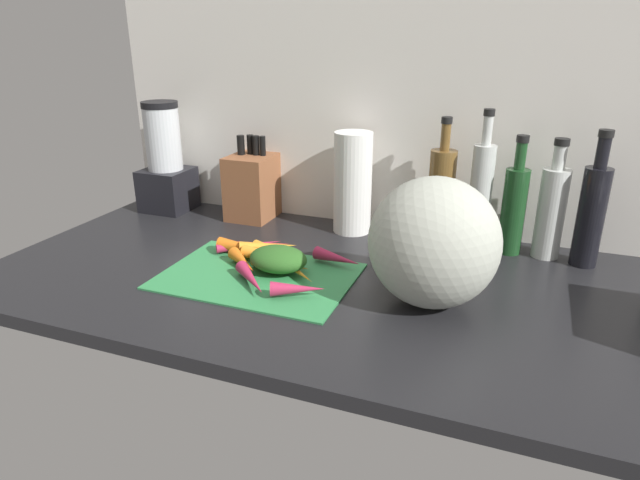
{
  "coord_description": "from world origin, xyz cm",
  "views": [
    {
      "loc": [
        31.21,
        -105.69,
        52.18
      ],
      "look_at": [
        -6.32,
        -7.86,
        11.47
      ],
      "focal_mm": 30.62,
      "sensor_mm": 36.0,
      "label": 1
    }
  ],
  "objects_px": {
    "carrot_9": "(245,247)",
    "bottle_4": "(591,213)",
    "bottle_1": "(480,194)",
    "bottle_3": "(551,210)",
    "knife_block": "(253,185)",
    "winter_squash": "(434,243)",
    "carrot_5": "(249,245)",
    "carrot_7": "(268,247)",
    "carrot_4": "(243,262)",
    "bottle_2": "(514,208)",
    "carrot_1": "(281,264)",
    "carrot_8": "(274,256)",
    "carrot_2": "(295,269)",
    "carrot_0": "(298,289)",
    "carrot_3": "(338,258)",
    "carrot_10": "(251,279)",
    "cutting_board": "(258,275)",
    "blender_appliance": "(166,165)",
    "carrot_6": "(276,251)",
    "paper_towel_roll": "(353,183)",
    "carrot_11": "(255,244)",
    "bottle_0": "(441,194)"
  },
  "relations": [
    {
      "from": "cutting_board",
      "to": "bottle_2",
      "type": "bearing_deg",
      "value": 34.51
    },
    {
      "from": "carrot_3",
      "to": "bottle_3",
      "type": "relative_size",
      "value": 0.41
    },
    {
      "from": "carrot_3",
      "to": "carrot_4",
      "type": "bearing_deg",
      "value": -154.27
    },
    {
      "from": "bottle_1",
      "to": "bottle_4",
      "type": "distance_m",
      "value": 0.25
    },
    {
      "from": "carrot_7",
      "to": "carrot_9",
      "type": "relative_size",
      "value": 0.98
    },
    {
      "from": "cutting_board",
      "to": "carrot_11",
      "type": "relative_size",
      "value": 2.47
    },
    {
      "from": "carrot_0",
      "to": "carrot_3",
      "type": "bearing_deg",
      "value": 82.42
    },
    {
      "from": "carrot_3",
      "to": "carrot_10",
      "type": "height_order",
      "value": "carrot_3"
    },
    {
      "from": "winter_squash",
      "to": "carrot_5",
      "type": "bearing_deg",
      "value": 166.83
    },
    {
      "from": "carrot_4",
      "to": "bottle_1",
      "type": "bearing_deg",
      "value": 35.44
    },
    {
      "from": "carrot_2",
      "to": "carrot_8",
      "type": "distance_m",
      "value": 0.08
    },
    {
      "from": "carrot_8",
      "to": "carrot_11",
      "type": "bearing_deg",
      "value": 141.86
    },
    {
      "from": "carrot_4",
      "to": "bottle_2",
      "type": "xyz_separation_m",
      "value": [
        0.56,
        0.34,
        0.09
      ]
    },
    {
      "from": "carrot_0",
      "to": "carrot_1",
      "type": "height_order",
      "value": "carrot_0"
    },
    {
      "from": "carrot_7",
      "to": "bottle_4",
      "type": "relative_size",
      "value": 0.44
    },
    {
      "from": "carrot_1",
      "to": "carrot_3",
      "type": "bearing_deg",
      "value": 33.66
    },
    {
      "from": "carrot_6",
      "to": "carrot_10",
      "type": "distance_m",
      "value": 0.17
    },
    {
      "from": "carrot_0",
      "to": "carrot_6",
      "type": "xyz_separation_m",
      "value": [
        -0.13,
        0.18,
        -0.0
      ]
    },
    {
      "from": "cutting_board",
      "to": "winter_squash",
      "type": "relative_size",
      "value": 1.62
    },
    {
      "from": "carrot_5",
      "to": "bottle_4",
      "type": "height_order",
      "value": "bottle_4"
    },
    {
      "from": "carrot_0",
      "to": "winter_squash",
      "type": "bearing_deg",
      "value": 17.88
    },
    {
      "from": "bottle_1",
      "to": "bottle_3",
      "type": "xyz_separation_m",
      "value": [
        0.17,
        0.0,
        -0.02
      ]
    },
    {
      "from": "carrot_7",
      "to": "paper_towel_roll",
      "type": "xyz_separation_m",
      "value": [
        0.14,
        0.24,
        0.11
      ]
    },
    {
      "from": "carrot_10",
      "to": "carrot_5",
      "type": "bearing_deg",
      "value": 119.04
    },
    {
      "from": "carrot_4",
      "to": "bottle_0",
      "type": "distance_m",
      "value": 0.53
    },
    {
      "from": "carrot_1",
      "to": "winter_squash",
      "type": "xyz_separation_m",
      "value": [
        0.34,
        -0.02,
        0.11
      ]
    },
    {
      "from": "cutting_board",
      "to": "carrot_6",
      "type": "relative_size",
      "value": 2.99
    },
    {
      "from": "carrot_3",
      "to": "carrot_10",
      "type": "relative_size",
      "value": 0.83
    },
    {
      "from": "carrot_9",
      "to": "paper_towel_roll",
      "type": "distance_m",
      "value": 0.35
    },
    {
      "from": "blender_appliance",
      "to": "bottle_0",
      "type": "height_order",
      "value": "blender_appliance"
    },
    {
      "from": "cutting_board",
      "to": "bottle_1",
      "type": "bearing_deg",
      "value": 39.5
    },
    {
      "from": "bottle_1",
      "to": "carrot_8",
      "type": "bearing_deg",
      "value": -145.68
    },
    {
      "from": "cutting_board",
      "to": "blender_appliance",
      "type": "bearing_deg",
      "value": 144.25
    },
    {
      "from": "carrot_1",
      "to": "carrot_8",
      "type": "relative_size",
      "value": 0.86
    },
    {
      "from": "carrot_5",
      "to": "carrot_6",
      "type": "bearing_deg",
      "value": -10.7
    },
    {
      "from": "carrot_7",
      "to": "bottle_4",
      "type": "height_order",
      "value": "bottle_4"
    },
    {
      "from": "winter_squash",
      "to": "carrot_10",
      "type": "bearing_deg",
      "value": -168.91
    },
    {
      "from": "winter_squash",
      "to": "knife_block",
      "type": "distance_m",
      "value": 0.69
    },
    {
      "from": "carrot_3",
      "to": "bottle_4",
      "type": "distance_m",
      "value": 0.59
    },
    {
      "from": "carrot_9",
      "to": "blender_appliance",
      "type": "relative_size",
      "value": 0.43
    },
    {
      "from": "bottle_2",
      "to": "bottle_1",
      "type": "bearing_deg",
      "value": 177.32
    },
    {
      "from": "carrot_9",
      "to": "carrot_7",
      "type": "bearing_deg",
      "value": 27.31
    },
    {
      "from": "blender_appliance",
      "to": "bottle_0",
      "type": "xyz_separation_m",
      "value": [
        0.82,
        0.03,
        -0.01
      ]
    },
    {
      "from": "carrot_7",
      "to": "cutting_board",
      "type": "bearing_deg",
      "value": -75.5
    },
    {
      "from": "carrot_9",
      "to": "bottle_4",
      "type": "xyz_separation_m",
      "value": [
        0.77,
        0.25,
        0.1
      ]
    },
    {
      "from": "carrot_4",
      "to": "winter_squash",
      "type": "distance_m",
      "value": 0.44
    },
    {
      "from": "carrot_11",
      "to": "knife_block",
      "type": "xyz_separation_m",
      "value": [
        -0.13,
        0.24,
        0.08
      ]
    },
    {
      "from": "knife_block",
      "to": "bottle_1",
      "type": "height_order",
      "value": "bottle_1"
    },
    {
      "from": "carrot_4",
      "to": "bottle_2",
      "type": "bearing_deg",
      "value": 31.05
    },
    {
      "from": "bottle_3",
      "to": "knife_block",
      "type": "bearing_deg",
      "value": 178.93
    }
  ]
}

